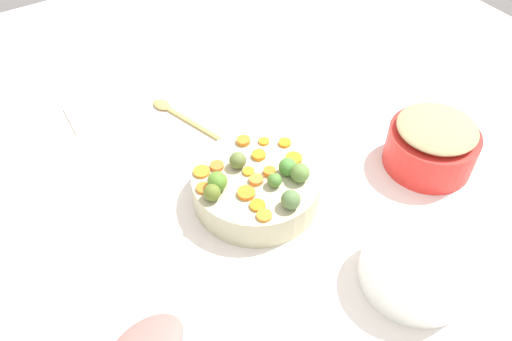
% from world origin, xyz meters
% --- Properties ---
extents(tabletop, '(2.40, 2.40, 0.02)m').
position_xyz_m(tabletop, '(0.00, 0.00, 0.01)').
color(tabletop, white).
rests_on(tabletop, ground).
extents(serving_bowl_carrots, '(0.29, 0.29, 0.08)m').
position_xyz_m(serving_bowl_carrots, '(0.01, 0.00, 0.06)').
color(serving_bowl_carrots, '#B7B490').
rests_on(serving_bowl_carrots, tabletop).
extents(metal_pot, '(0.21, 0.21, 0.10)m').
position_xyz_m(metal_pot, '(0.43, -0.13, 0.07)').
color(metal_pot, red).
rests_on(metal_pot, tabletop).
extents(stuffing_mound, '(0.19, 0.19, 0.03)m').
position_xyz_m(stuffing_mound, '(0.43, -0.13, 0.14)').
color(stuffing_mound, tan).
rests_on(stuffing_mound, metal_pot).
extents(carrot_slice_0, '(0.04, 0.04, 0.01)m').
position_xyz_m(carrot_slice_0, '(-0.11, 0.02, 0.10)').
color(carrot_slice_0, orange).
rests_on(carrot_slice_0, serving_bowl_carrots).
extents(carrot_slice_1, '(0.04, 0.04, 0.01)m').
position_xyz_m(carrot_slice_1, '(-0.09, 0.07, 0.10)').
color(carrot_slice_1, orange).
rests_on(carrot_slice_1, serving_bowl_carrots).
extents(carrot_slice_2, '(0.03, 0.03, 0.01)m').
position_xyz_m(carrot_slice_2, '(0.08, 0.08, 0.10)').
color(carrot_slice_2, orange).
rests_on(carrot_slice_2, serving_bowl_carrots).
extents(carrot_slice_3, '(0.04, 0.04, 0.01)m').
position_xyz_m(carrot_slice_3, '(0.05, 0.04, 0.10)').
color(carrot_slice_3, orange).
rests_on(carrot_slice_3, serving_bowl_carrots).
extents(carrot_slice_4, '(0.05, 0.05, 0.01)m').
position_xyz_m(carrot_slice_4, '(-0.04, -0.04, 0.10)').
color(carrot_slice_4, orange).
rests_on(carrot_slice_4, serving_bowl_carrots).
extents(carrot_slice_5, '(0.04, 0.04, 0.01)m').
position_xyz_m(carrot_slice_5, '(0.12, 0.05, 0.10)').
color(carrot_slice_5, orange).
rests_on(carrot_slice_5, serving_bowl_carrots).
extents(carrot_slice_6, '(0.04, 0.04, 0.01)m').
position_xyz_m(carrot_slice_6, '(0.04, -0.01, 0.10)').
color(carrot_slice_6, orange).
rests_on(carrot_slice_6, serving_bowl_carrots).
extents(carrot_slice_7, '(0.05, 0.05, 0.01)m').
position_xyz_m(carrot_slice_7, '(-0.04, -0.08, 0.10)').
color(carrot_slice_7, orange).
rests_on(carrot_slice_7, serving_bowl_carrots).
extents(carrot_slice_8, '(0.03, 0.03, 0.01)m').
position_xyz_m(carrot_slice_8, '(0.00, 0.01, 0.10)').
color(carrot_slice_8, orange).
rests_on(carrot_slice_8, serving_bowl_carrots).
extents(carrot_slice_9, '(0.04, 0.04, 0.01)m').
position_xyz_m(carrot_slice_9, '(0.04, 0.10, 0.10)').
color(carrot_slice_9, orange).
rests_on(carrot_slice_9, serving_bowl_carrots).
extents(carrot_slice_10, '(0.04, 0.04, 0.01)m').
position_xyz_m(carrot_slice_10, '(-0.04, -0.11, 0.10)').
color(carrot_slice_10, orange).
rests_on(carrot_slice_10, serving_bowl_carrots).
extents(carrot_slice_11, '(0.05, 0.05, 0.01)m').
position_xyz_m(carrot_slice_11, '(0.11, -0.01, 0.10)').
color(carrot_slice_11, orange).
rests_on(carrot_slice_11, serving_bowl_carrots).
extents(carrot_slice_12, '(0.04, 0.04, 0.01)m').
position_xyz_m(carrot_slice_12, '(-0.05, 0.07, 0.10)').
color(carrot_slice_12, orange).
rests_on(carrot_slice_12, serving_bowl_carrots).
extents(carrot_slice_13, '(0.04, 0.04, 0.01)m').
position_xyz_m(carrot_slice_13, '(-0.00, -0.02, 0.10)').
color(carrot_slice_13, orange).
rests_on(carrot_slice_13, serving_bowl_carrots).
extents(brussels_sprout_0, '(0.04, 0.04, 0.04)m').
position_xyz_m(brussels_sprout_0, '(-0.08, 0.01, 0.12)').
color(brussels_sprout_0, '#558629').
rests_on(brussels_sprout_0, serving_bowl_carrots).
extents(brussels_sprout_1, '(0.04, 0.04, 0.04)m').
position_xyz_m(brussels_sprout_1, '(-0.10, -0.01, 0.12)').
color(brussels_sprout_1, '#5A6D24').
rests_on(brussels_sprout_1, serving_bowl_carrots).
extents(brussels_sprout_2, '(0.04, 0.04, 0.04)m').
position_xyz_m(brussels_sprout_2, '(-0.01, 0.04, 0.12)').
color(brussels_sprout_2, '#5F7137').
rests_on(brussels_sprout_2, serving_bowl_carrots).
extents(brussels_sprout_3, '(0.04, 0.04, 0.04)m').
position_xyz_m(brussels_sprout_3, '(0.07, -0.03, 0.12)').
color(brussels_sprout_3, '#488735').
rests_on(brussels_sprout_3, serving_bowl_carrots).
extents(brussels_sprout_4, '(0.04, 0.04, 0.04)m').
position_xyz_m(brussels_sprout_4, '(0.08, -0.06, 0.12)').
color(brussels_sprout_4, '#5D843B').
rests_on(brussels_sprout_4, serving_bowl_carrots).
extents(brussels_sprout_5, '(0.03, 0.03, 0.03)m').
position_xyz_m(brussels_sprout_5, '(0.03, -0.05, 0.11)').
color(brussels_sprout_5, '#4C8033').
rests_on(brussels_sprout_5, serving_bowl_carrots).
extents(brussels_sprout_6, '(0.04, 0.04, 0.04)m').
position_xyz_m(brussels_sprout_6, '(0.02, -0.12, 0.12)').
color(brussels_sprout_6, '#53743F').
rests_on(brussels_sprout_6, serving_bowl_carrots).
extents(wooden_spoon, '(0.11, 0.29, 0.01)m').
position_xyz_m(wooden_spoon, '(-0.01, 0.36, 0.03)').
color(wooden_spoon, '#A9904F').
rests_on(wooden_spoon, tabletop).
extents(casserole_dish, '(0.22, 0.22, 0.09)m').
position_xyz_m(casserole_dish, '(0.16, -0.36, 0.07)').
color(casserole_dish, white).
rests_on(casserole_dish, tabletop).
extents(ham_plate, '(0.27, 0.27, 0.01)m').
position_xyz_m(ham_plate, '(-0.35, -0.19, 0.03)').
color(ham_plate, white).
rests_on(ham_plate, tabletop).
extents(dish_towel, '(0.14, 0.13, 0.01)m').
position_xyz_m(dish_towel, '(-0.20, 0.50, 0.02)').
color(dish_towel, silver).
rests_on(dish_towel, tabletop).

